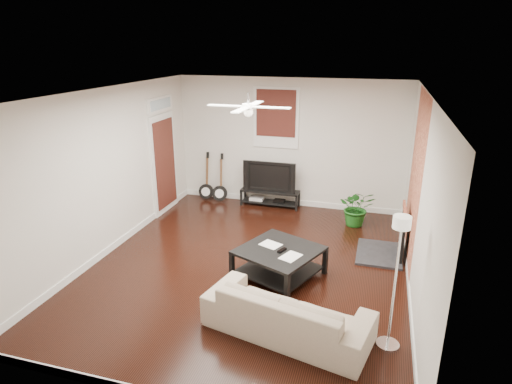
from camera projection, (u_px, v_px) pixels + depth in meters
room at (249, 185)px, 6.70m from camera, size 5.01×6.01×2.81m
brick_accent at (415, 180)px, 6.96m from camera, size 0.02×2.20×2.80m
fireplace at (391, 231)px, 7.34m from camera, size 0.80×1.10×0.92m
window_back at (276, 118)px, 9.30m from camera, size 1.00×0.06×1.30m
door_left at (164, 155)px, 9.13m from camera, size 0.08×1.00×2.50m
tv_stand at (270, 198)px, 9.72m from camera, size 1.31×0.35×0.37m
tv at (270, 175)px, 9.57m from camera, size 1.17×0.15×0.67m
coffee_table at (279, 262)px, 6.77m from camera, size 1.45×1.45×0.47m
sofa at (287, 312)px, 5.41m from camera, size 2.22×1.26×0.61m
floor_lamp at (395, 284)px, 4.99m from camera, size 0.34×0.34×1.70m
potted_plant at (357, 207)px, 8.61m from camera, size 0.75×0.67×0.76m
guitar_left at (206, 177)px, 9.97m from camera, size 0.38×0.29×1.12m
guitar_right at (219, 178)px, 9.85m from camera, size 0.40×0.32×1.12m
ceiling_fan at (248, 107)px, 6.31m from camera, size 1.24×1.24×0.32m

